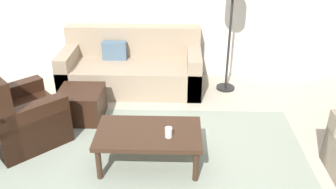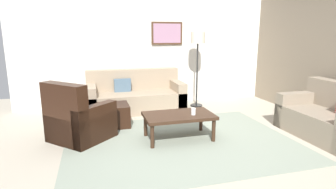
% 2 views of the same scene
% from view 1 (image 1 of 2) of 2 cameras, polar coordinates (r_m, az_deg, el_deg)
% --- Properties ---
extents(ground_plane, '(8.00, 8.00, 0.00)m').
position_cam_1_polar(ground_plane, '(3.92, -3.19, -12.00)').
color(ground_plane, '#B2A893').
extents(area_rug, '(3.50, 2.59, 0.01)m').
position_cam_1_polar(area_rug, '(3.92, -3.19, -11.96)').
color(area_rug, gray).
rests_on(area_rug, ground_plane).
extents(couch_main, '(2.07, 0.94, 0.88)m').
position_cam_1_polar(couch_main, '(5.60, -5.62, 4.24)').
color(couch_main, gray).
rests_on(couch_main, ground_plane).
extents(armchair_leather, '(1.13, 1.13, 0.95)m').
position_cam_1_polar(armchair_leather, '(4.53, -22.67, -3.66)').
color(armchair_leather, black).
rests_on(armchair_leather, ground_plane).
extents(ottoman, '(0.56, 0.56, 0.40)m').
position_cam_1_polar(ottoman, '(4.85, -13.49, -1.50)').
color(ottoman, black).
rests_on(ottoman, ground_plane).
extents(coffee_table, '(1.10, 0.64, 0.41)m').
position_cam_1_polar(coffee_table, '(3.82, -3.06, -6.49)').
color(coffee_table, '#382316').
rests_on(coffee_table, ground_plane).
extents(cup, '(0.07, 0.07, 0.11)m').
position_cam_1_polar(cup, '(3.68, 0.10, -5.99)').
color(cup, white).
rests_on(cup, coffee_table).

